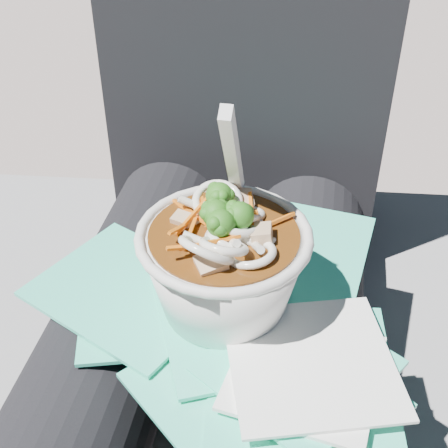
% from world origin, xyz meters
% --- Properties ---
extents(stone_ledge, '(1.04, 0.59, 0.44)m').
position_xyz_m(stone_ledge, '(0.00, 0.15, 0.22)').
color(stone_ledge, slate).
rests_on(stone_ledge, ground).
extents(lap, '(0.32, 0.48, 0.14)m').
position_xyz_m(lap, '(0.00, 0.00, 0.51)').
color(lap, black).
rests_on(lap, stone_ledge).
extents(person_body, '(0.34, 0.94, 0.98)m').
position_xyz_m(person_body, '(0.00, 0.09, 0.54)').
color(person_body, black).
rests_on(person_body, ground).
extents(plastic_bag, '(0.36, 0.39, 0.02)m').
position_xyz_m(plastic_bag, '(0.04, -0.03, 0.59)').
color(plastic_bag, '#32D3AC').
rests_on(plastic_bag, lap).
extents(napkins, '(0.16, 0.16, 0.01)m').
position_xyz_m(napkins, '(0.10, -0.09, 0.60)').
color(napkins, white).
rests_on(napkins, plastic_bag).
extents(udon_bowl, '(0.18, 0.18, 0.20)m').
position_xyz_m(udon_bowl, '(0.03, -0.03, 0.65)').
color(udon_bowl, silver).
rests_on(udon_bowl, plastic_bag).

